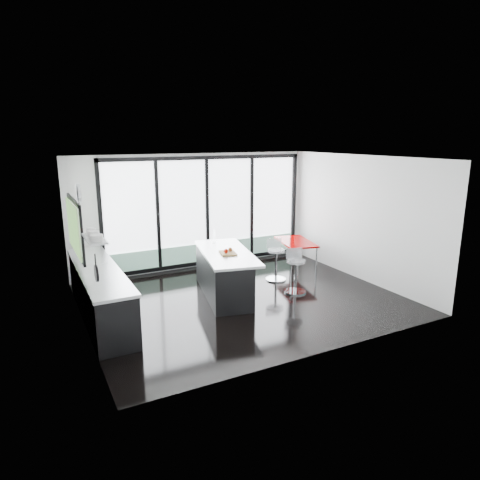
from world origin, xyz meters
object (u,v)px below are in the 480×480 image
bar_stool_near (296,276)px  bar_stool_far (276,265)px  island (223,273)px  red_table (295,254)px

bar_stool_near → bar_stool_far: bar_stool_far is taller
island → red_table: size_ratio=1.89×
bar_stool_near → island: bearing=175.9°
island → bar_stool_near: 1.52m
island → bar_stool_far: (1.46, 0.29, -0.10)m
island → red_table: (2.40, 0.89, -0.13)m
bar_stool_far → red_table: size_ratio=0.57×
bar_stool_far → bar_stool_near: bearing=-81.3°
island → bar_stool_near: bearing=-22.3°
red_table → bar_stool_near: bearing=-124.4°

